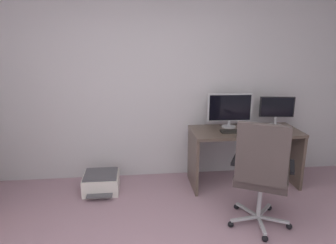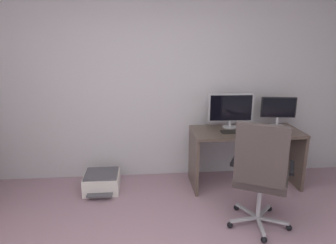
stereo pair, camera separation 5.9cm
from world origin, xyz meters
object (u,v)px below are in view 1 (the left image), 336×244
Objects in this scene: computer_mouse at (256,131)px; office_chair at (262,171)px; desk at (244,145)px; printer at (101,182)px; keyboard at (235,131)px; monitor_secondary at (277,109)px; monitor_main at (230,108)px.

office_chair reaches higher than computer_mouse.
desk is 1.20× the size of office_chair.
printer is at bearing 149.62° from office_chair.
keyboard reaches higher than desk.
printer is at bearing -175.71° from monitor_secondary.
keyboard is (-0.62, -0.22, -0.22)m from monitor_secondary.
monitor_secondary is 0.91× the size of printer.
computer_mouse is (0.26, -0.03, 0.01)m from keyboard.
computer_mouse is at bearing -2.55° from printer.
office_chair is 2.31× the size of printer.
office_chair is 1.93m from printer.
keyboard is 3.40× the size of computer_mouse.
monitor_main is 5.67× the size of computer_mouse.
printer is (-1.79, -0.02, -0.41)m from desk.
desk reaches higher than printer.
keyboard is at bearing -88.70° from monitor_main.
monitor_secondary is at bearing 4.29° from printer.
computer_mouse reaches higher than desk.
office_chair is at bearing -90.93° from monitor_main.
office_chair is (-0.64, -1.11, -0.34)m from monitor_secondary.
monitor_secondary is 0.69m from keyboard.
printer is at bearing -179.31° from desk.
monitor_secondary is 0.39× the size of office_chair.
printer is (-1.61, 0.94, -0.50)m from office_chair.
desk is 3.94× the size of keyboard.
office_chair is at bearing -120.00° from monitor_secondary.
office_chair is at bearing -121.66° from computer_mouse.
printer is at bearing -174.08° from monitor_main.
monitor_secondary is at bearing 22.01° from computer_mouse.
desk is 0.26m from computer_mouse.
office_chair is at bearing -90.59° from keyboard.
desk is at bearing -41.34° from monitor_main.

